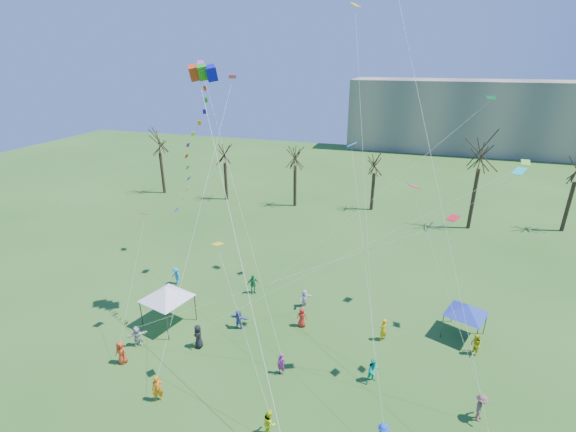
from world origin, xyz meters
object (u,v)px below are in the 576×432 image
(canopy_tent_white, at_px, (166,293))
(big_box_kite, at_px, (196,154))
(distant_building, at_px, (492,117))
(canopy_tent_blue, at_px, (467,309))

(canopy_tent_white, bearing_deg, big_box_kite, 19.09)
(big_box_kite, distance_m, canopy_tent_white, 11.11)
(distant_building, bearing_deg, big_box_kite, -111.65)
(big_box_kite, relative_size, canopy_tent_blue, 6.21)
(distant_building, height_order, big_box_kite, big_box_kite)
(canopy_tent_white, height_order, canopy_tent_blue, canopy_tent_white)
(big_box_kite, relative_size, canopy_tent_white, 4.99)
(distant_building, relative_size, big_box_kite, 2.82)
(distant_building, height_order, canopy_tent_white, distant_building)
(distant_building, distance_m, canopy_tent_blue, 70.90)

